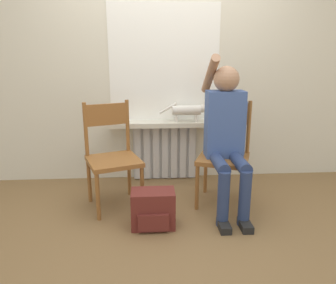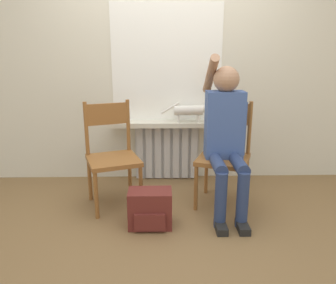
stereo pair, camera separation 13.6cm
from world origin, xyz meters
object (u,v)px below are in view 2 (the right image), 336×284
at_px(chair_right, 224,153).
at_px(backpack, 150,209).
at_px(person, 226,132).
at_px(cat, 190,110).
at_px(chair_left, 112,154).

bearing_deg(chair_right, backpack, -126.01).
distance_m(chair_right, person, 0.26).
relative_size(chair_right, person, 0.70).
height_order(chair_right, cat, chair_right).
relative_size(cat, backpack, 1.44).
distance_m(chair_left, chair_right, 1.05).
bearing_deg(backpack, cat, 67.40).
bearing_deg(cat, chair_left, -144.82).
height_order(chair_right, person, person).
distance_m(chair_left, person, 1.07).
xyz_separation_m(chair_right, cat, (-0.28, 0.55, 0.31)).
height_order(person, backpack, person).
bearing_deg(cat, chair_right, -63.21).
bearing_deg(chair_left, chair_right, -19.56).
distance_m(chair_right, backpack, 0.89).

